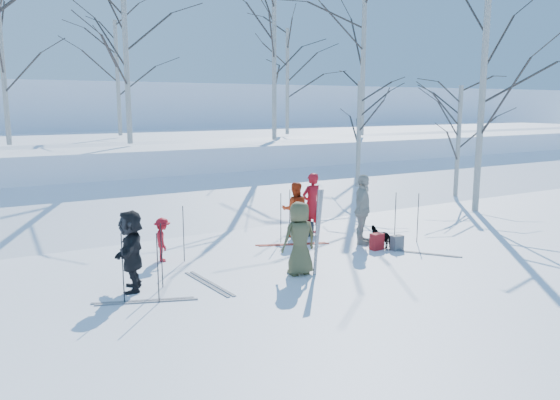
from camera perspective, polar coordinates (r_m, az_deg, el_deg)
ground at (r=12.76m, az=3.43°, el=-6.77°), size 120.00×120.00×0.00m
snow_ramp at (r=18.78m, az=-8.51°, el=-0.94°), size 70.00×9.49×4.12m
snow_plateau at (r=28.11m, az=-16.22°, el=4.14°), size 70.00×18.00×2.20m
far_hill at (r=48.65m, az=-22.47°, el=7.28°), size 90.00×30.00×6.00m
skier_olive_center at (r=11.84m, az=2.05°, el=-4.03°), size 0.82×0.55×1.62m
skier_red_north at (r=15.57m, az=3.34°, el=-0.38°), size 0.67×0.46×1.76m
skier_redor_behind at (r=15.22m, az=1.58°, el=-1.01°), size 0.94×0.87×1.54m
skier_red_seated at (r=13.20m, az=-12.17°, el=-4.07°), size 0.53×0.75×1.05m
skier_cream_east at (r=14.57m, az=8.62°, el=-0.99°), size 1.14×1.04×1.86m
skier_grey_west at (r=11.25m, az=-15.28°, el=-5.11°), size 0.98×1.58×1.63m
dog at (r=14.45m, az=10.55°, el=-3.80°), size 0.54×0.72×0.55m
upright_ski_left at (r=11.78m, az=3.89°, el=-3.42°), size 0.08×0.16×1.90m
upright_ski_right at (r=11.83m, az=4.02°, el=-3.36°), size 0.13×0.23×1.89m
ski_pair_a at (r=14.52m, az=1.31°, el=-4.64°), size 1.49×2.04×0.02m
ski_pair_b at (r=11.52m, az=-7.45°, el=-8.66°), size 0.51×1.93×0.02m
ski_pair_c at (r=10.77m, az=-13.93°, el=-10.23°), size 1.44×2.03×0.02m
ski_pair_d at (r=14.12m, az=14.44°, el=-5.39°), size 2.01×2.09×0.02m
ski_pole_a at (r=15.07m, az=11.95°, el=-1.73°), size 0.02×0.02×1.34m
ski_pole_b at (r=10.46m, az=-12.65°, el=-6.96°), size 0.02×0.02×1.34m
ski_pole_c at (r=15.06m, az=14.20°, el=-1.83°), size 0.02×0.02×1.34m
ski_pole_d at (r=15.25m, az=1.02°, el=-1.38°), size 0.02×0.02×1.34m
ski_pole_e at (r=11.30m, az=-12.27°, el=-5.68°), size 0.02×0.02×1.34m
ski_pole_f at (r=14.61m, az=0.09°, el=-1.89°), size 0.02×0.02×1.34m
ski_pole_g at (r=10.61m, az=-16.10°, el=-6.87°), size 0.02×0.02×1.34m
ski_pole_h at (r=13.03m, az=-10.04°, el=-3.50°), size 0.02×0.02×1.34m
backpack_red at (r=14.20m, az=10.08°, el=-4.30°), size 0.32×0.22×0.42m
backpack_grey at (r=14.25m, az=12.13°, el=-4.40°), size 0.30×0.20×0.38m
backpack_dark at (r=15.41m, az=2.78°, el=-3.06°), size 0.34×0.24×0.40m
birch_plateau_a at (r=22.44m, az=-26.97°, el=12.08°), size 4.39×4.39×5.41m
birch_plateau_b at (r=27.25m, az=0.78°, el=12.23°), size 4.15×4.15×5.07m
birch_plateau_c at (r=21.55m, az=-15.77°, el=13.92°), size 4.92×4.92×6.17m
birch_plateau_d at (r=27.23m, az=-16.60°, el=12.05°), size 4.30×4.30×5.29m
birch_plateau_f at (r=22.93m, az=-0.61°, el=13.26°), size 4.49×4.49×5.56m
birch_plateau_g at (r=26.72m, az=8.73°, el=15.70°), size 6.45×6.45×8.36m
birch_edge_b at (r=19.87m, az=20.33°, el=9.46°), size 5.78×5.78×7.41m
birch_edge_c at (r=22.21m, az=18.12°, el=5.66°), size 3.66×3.66×4.37m
birch_edge_e at (r=20.79m, az=8.21°, el=5.97°), size 3.76×3.76×4.51m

